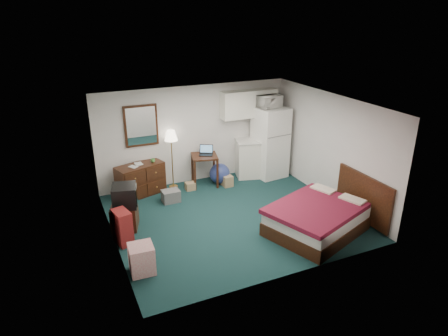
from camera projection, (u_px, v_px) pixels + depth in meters
name	position (u px, v px, depth m)	size (l,w,h in m)	color
floor	(232.00, 217.00, 8.74)	(5.00, 4.50, 0.01)	black
ceiling	(233.00, 104.00, 7.80)	(5.00, 4.50, 0.01)	silver
walls	(232.00, 164.00, 8.27)	(5.01, 4.51, 2.50)	silver
mirror	(141.00, 126.00, 9.49)	(0.80, 0.06, 1.00)	white
upper_cabinets	(249.00, 104.00, 10.31)	(1.50, 0.35, 0.70)	white
headboard	(363.00, 197.00, 8.39)	(0.06, 1.56, 1.00)	black
dresser	(141.00, 179.00, 9.67)	(1.13, 0.51, 0.77)	black
floor_lamp	(172.00, 159.00, 9.93)	(0.32, 0.32, 1.50)	gold
desk	(205.00, 170.00, 10.20)	(0.63, 0.63, 0.80)	black
exercise_ball	(220.00, 174.00, 10.33)	(0.53, 0.53, 0.53)	navy
kitchen_counter	(253.00, 158.00, 10.75)	(0.90, 0.69, 0.99)	white
fridge	(270.00, 142.00, 10.59)	(0.77, 0.77, 1.88)	white
bed	(316.00, 219.00, 8.04)	(1.84, 1.43, 0.59)	maroon
tv_stand	(125.00, 216.00, 8.23)	(0.51, 0.56, 0.51)	black
suitcase	(122.00, 227.00, 7.65)	(0.27, 0.42, 0.69)	maroon
retail_box	(142.00, 259.00, 6.83)	(0.41, 0.41, 0.52)	silver
file_bin	(171.00, 196.00, 9.38)	(0.41, 0.30, 0.28)	#616161
cardboard_box_a	(190.00, 186.00, 10.01)	(0.23, 0.20, 0.20)	#856B4F
cardboard_box_b	(227.00, 181.00, 10.22)	(0.24, 0.28, 0.28)	#856B4F
laptop	(206.00, 151.00, 10.04)	(0.34, 0.27, 0.23)	black
crt_tv	(124.00, 196.00, 8.03)	(0.48, 0.52, 0.44)	black
microwave	(269.00, 100.00, 10.15)	(0.58, 0.32, 0.39)	white
book_a	(130.00, 164.00, 9.29)	(0.15, 0.02, 0.20)	#856B4F
book_b	(135.00, 160.00, 9.47)	(0.17, 0.02, 0.23)	#856B4F
mug	(153.00, 160.00, 9.67)	(0.11, 0.09, 0.11)	#4D9641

